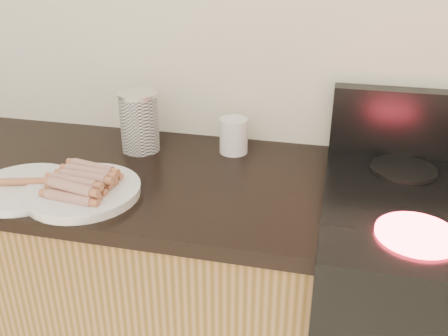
% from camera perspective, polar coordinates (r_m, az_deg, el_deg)
% --- Properties ---
extents(wall_back, '(4.00, 0.04, 2.60)m').
position_cam_1_polar(wall_back, '(1.56, -2.19, 17.51)').
color(wall_back, silver).
rests_on(wall_back, ground).
extents(burner_near_left, '(0.18, 0.18, 0.01)m').
position_cam_1_polar(burner_near_left, '(1.18, 21.19, -7.07)').
color(burner_near_left, '#FF1E2D').
rests_on(burner_near_left, stove).
extents(burner_far_left, '(0.18, 0.18, 0.01)m').
position_cam_1_polar(burner_far_left, '(1.48, 19.83, -0.10)').
color(burner_far_left, black).
rests_on(burner_far_left, stove).
extents(main_plate, '(0.32, 0.32, 0.02)m').
position_cam_1_polar(main_plate, '(1.33, -15.80, -2.71)').
color(main_plate, white).
rests_on(main_plate, counter_slab).
extents(side_plate, '(0.33, 0.33, 0.02)m').
position_cam_1_polar(side_plate, '(1.40, -21.82, -2.16)').
color(side_plate, white).
rests_on(side_plate, counter_slab).
extents(hotdog_pile, '(0.13, 0.19, 0.05)m').
position_cam_1_polar(hotdog_pile, '(1.31, -15.97, -1.43)').
color(hotdog_pile, maroon).
rests_on(hotdog_pile, main_plate).
extents(plain_sausages, '(0.13, 0.05, 0.02)m').
position_cam_1_polar(plain_sausages, '(1.39, -21.95, -1.44)').
color(plain_sausages, '#D36E49').
rests_on(plain_sausages, side_plate).
extents(canister, '(0.12, 0.12, 0.18)m').
position_cam_1_polar(canister, '(1.54, -9.66, 5.23)').
color(canister, white).
rests_on(canister, counter_slab).
extents(mug, '(0.10, 0.10, 0.11)m').
position_cam_1_polar(mug, '(1.52, 1.12, 3.71)').
color(mug, white).
rests_on(mug, counter_slab).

